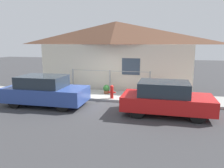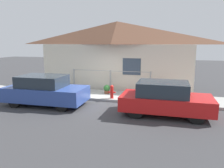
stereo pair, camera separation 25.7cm
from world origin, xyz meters
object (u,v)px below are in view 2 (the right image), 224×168
car_left (45,90)px  potted_plant_near_hydrant (107,89)px  fire_hydrant (112,91)px  car_right (165,99)px

car_left → potted_plant_near_hydrant: (2.38, 2.61, -0.33)m
potted_plant_near_hydrant → fire_hydrant: bearing=-59.8°
car_left → fire_hydrant: (2.96, 1.62, -0.22)m
fire_hydrant → potted_plant_near_hydrant: 1.15m
car_left → fire_hydrant: 3.38m
potted_plant_near_hydrant → car_right: bearing=-37.7°
fire_hydrant → car_right: bearing=-30.1°
car_right → potted_plant_near_hydrant: 4.27m
car_right → fire_hydrant: bearing=149.5°
car_left → potted_plant_near_hydrant: car_left is taller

